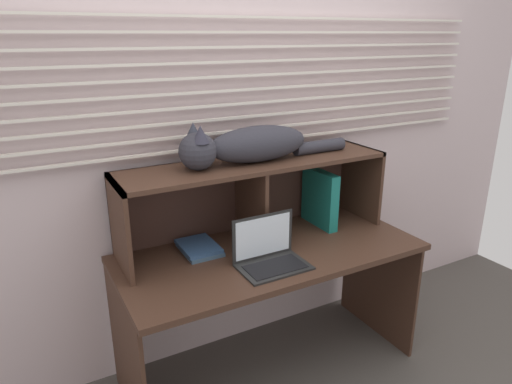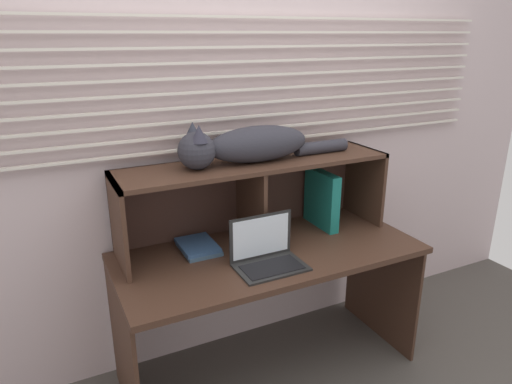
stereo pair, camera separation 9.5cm
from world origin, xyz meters
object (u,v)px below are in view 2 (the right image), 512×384
Objects in this scene: cat at (247,145)px; binder_upright at (322,199)px; book_stack at (198,247)px; laptop at (267,255)px.

binder_upright is (0.45, -0.00, -0.35)m from cat.
cat is 0.56m from book_stack.
book_stack is (-0.27, 0.01, -0.49)m from cat.
cat reaches higher than binder_upright.
cat reaches higher than book_stack.
binder_upright reaches higher than laptop.
laptop is 0.57m from binder_upright.
laptop is 1.37× the size of book_stack.
book_stack is (-0.24, 0.28, -0.03)m from laptop.
binder_upright is at bearing -0.49° from book_stack.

